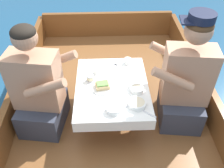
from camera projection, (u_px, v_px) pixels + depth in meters
name	position (u px, v px, depth m)	size (l,w,h in m)	color
ground_plane	(112.00, 125.00, 2.66)	(60.00, 60.00, 0.00)	navy
boat_deck	(112.00, 117.00, 2.57)	(1.87, 2.95, 0.27)	brown
gunwale_port	(16.00, 100.00, 2.36)	(0.06, 2.95, 0.30)	brown
gunwale_starboard	(205.00, 94.00, 2.41)	(0.06, 2.95, 0.30)	brown
bow_coaming	(108.00, 24.00, 3.47)	(1.75, 0.06, 0.34)	brown
cockpit_table	(112.00, 89.00, 2.20)	(0.63, 0.83, 0.37)	#B2B2B7
person_port	(39.00, 91.00, 2.08)	(0.56, 0.50, 1.00)	#333847
person_starboard	(185.00, 83.00, 2.11)	(0.56, 0.49, 1.06)	#333847
plate_sandwich	(103.00, 88.00, 2.15)	(0.20, 0.20, 0.01)	white
plate_bread	(114.00, 73.00, 2.30)	(0.17, 0.17, 0.01)	white
sandwich	(102.00, 85.00, 2.13)	(0.13, 0.11, 0.05)	#E0BC7F
bowl_port_near	(137.00, 89.00, 2.10)	(0.11, 0.11, 0.04)	white
bowl_starboard_near	(114.00, 109.00, 1.93)	(0.12, 0.12, 0.04)	white
bowl_center_far	(137.00, 103.00, 1.98)	(0.15, 0.15, 0.04)	white
coffee_cup_port	(97.00, 70.00, 2.30)	(0.09, 0.06, 0.05)	white
coffee_cup_starboard	(128.00, 61.00, 2.41)	(0.10, 0.07, 0.05)	white
tin_can	(90.00, 78.00, 2.21)	(0.07, 0.07, 0.05)	silver
utensil_fork_port	(120.00, 67.00, 2.38)	(0.14, 0.13, 0.00)	silver
utensil_knife_starboard	(87.00, 85.00, 2.18)	(0.10, 0.15, 0.00)	silver
utensil_spoon_port	(131.00, 78.00, 2.25)	(0.12, 0.14, 0.01)	silver
utensil_knife_port	(95.00, 104.00, 2.00)	(0.06, 0.17, 0.00)	silver
utensil_spoon_center	(144.00, 111.00, 1.94)	(0.14, 0.12, 0.01)	silver
utensil_spoon_starboard	(128.00, 106.00, 1.98)	(0.16, 0.09, 0.01)	silver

